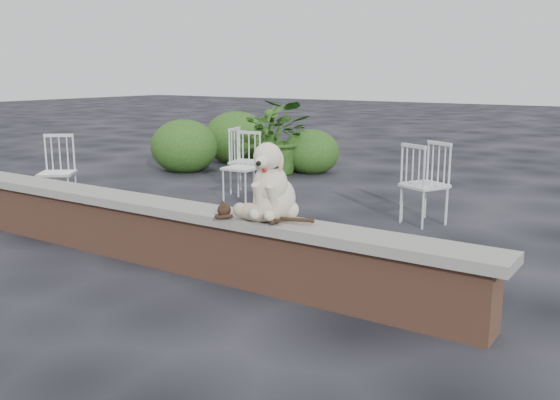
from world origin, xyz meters
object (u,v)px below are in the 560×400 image
Objects in this scene: chair_c at (424,184)px; potted_plant_a at (282,137)px; dog at (274,180)px; chair_a at (57,172)px; cat at (255,211)px; chair_d at (425,183)px; potted_plant_b at (271,138)px; chair_e at (247,161)px; chair_b at (241,167)px.

chair_c is 3.94m from potted_plant_a.
chair_a is at bearing 155.45° from dog.
dog is 0.29m from cat.
cat is 1.01× the size of chair_a.
dog is at bearing -56.90° from potted_plant_a.
chair_d is 4.29m from potted_plant_b.
cat is 5.79m from potted_plant_a.
chair_c is at bearing 72.17° from cat.
chair_e and chair_a have the same top height.
potted_plant_a is (-0.52, 1.70, 0.17)m from chair_e.
potted_plant_a reaches higher than dog.
chair_e is 1.00× the size of chair_a.
chair_a and chair_b have the same top height.
chair_b is 2.65m from potted_plant_b.
chair_e is at bearing 18.53° from chair_a.
potted_plant_b is at bearing -6.28° from chair_c.
dog reaches higher than chair_c.
cat is 3.54m from chair_b.
dog is at bearing 50.24° from cat.
chair_c is at bearing -31.72° from potted_plant_a.
chair_a is at bearing -97.67° from potted_plant_b.
chair_a is at bearing 153.15° from cat.
potted_plant_b is (0.55, 4.05, 0.12)m from chair_a.
potted_plant_a reaches higher than chair_e.
potted_plant_a reaches higher than chair_b.
chair_e and chair_c have the same top height.
potted_plant_b is (-3.69, 2.18, 0.12)m from chair_d.
dog is at bearing -67.06° from chair_d.
chair_e is 2.82m from chair_d.
chair_b is at bearing -69.83° from potted_plant_a.
cat is 4.09m from chair_a.
chair_d is at bearing -14.31° from chair_a.
cat is at bearing 108.88° from chair_c.
potted_plant_a reaches higher than potted_plant_b.
chair_c is (0.31, 2.86, -0.19)m from cat.
chair_a is 1.00× the size of chair_c.
chair_a and chair_c have the same top height.
dog is 0.50× the size of potted_plant_a.
chair_e is at bearing -72.86° from potted_plant_a.
chair_c is (0.23, 2.71, -0.43)m from dog.
chair_d is at bearing 72.59° from cat.
dog is at bearing -50.93° from chair_a.
potted_plant_b reaches higher than chair_e.
chair_a is (-4.02, 0.92, -0.43)m from dog.
chair_c is (2.82, -0.37, 0.00)m from chair_e.
chair_d is 0.80× the size of potted_plant_b.
chair_e is 1.00× the size of chair_b.
chair_b is (1.71, 1.67, 0.00)m from chair_a.
chair_d is 1.00× the size of chair_c.
chair_b is 2.53m from chair_d.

